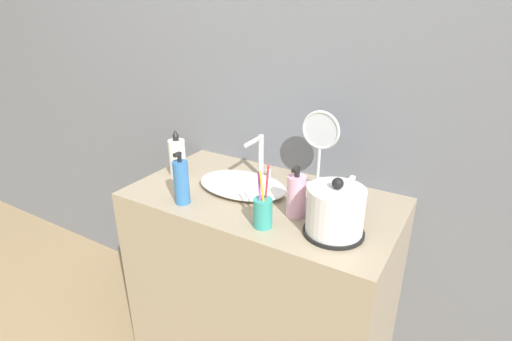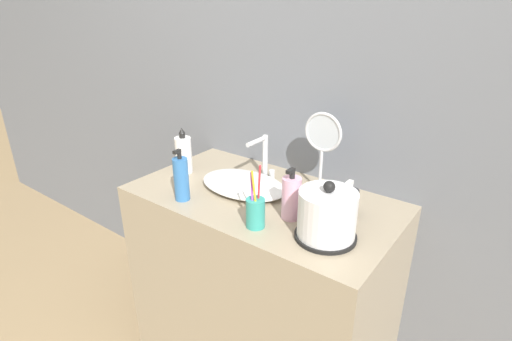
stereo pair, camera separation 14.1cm
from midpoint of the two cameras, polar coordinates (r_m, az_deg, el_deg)
wall_back at (r=1.64m, az=9.91°, el=13.41°), size 6.00×0.04×2.60m
vanity_counter at (r=1.77m, az=3.17°, el=-16.61°), size 1.02×0.56×0.88m
sink_basin at (r=1.57m, az=0.79°, el=-2.01°), size 0.37×0.24×0.04m
faucet at (r=1.63m, az=3.65°, el=2.08°), size 0.06×0.13×0.18m
electric_kettle at (r=1.27m, az=13.28°, el=-6.55°), size 0.20×0.20×0.20m
toothbrush_cup at (r=1.30m, az=3.04°, el=-6.01°), size 0.06×0.06×0.23m
lotion_bottle at (r=1.43m, az=15.90°, el=-4.38°), size 0.06×0.06×0.13m
shampoo_bottle at (r=1.71m, az=-8.00°, el=2.27°), size 0.07×0.07×0.20m
mouthwash_bottle at (r=1.35m, az=8.06°, el=-3.93°), size 0.07×0.07×0.18m
hand_cream_bottle at (r=1.47m, az=-7.96°, el=-1.24°), size 0.06×0.06×0.20m
vanity_mirror at (r=1.53m, az=12.05°, el=3.14°), size 0.15×0.10×0.31m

